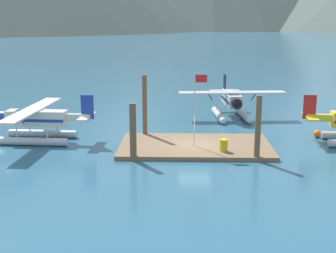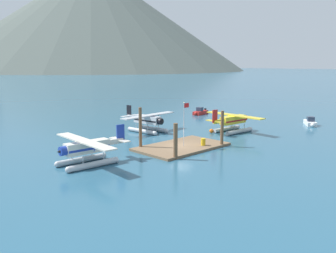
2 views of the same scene
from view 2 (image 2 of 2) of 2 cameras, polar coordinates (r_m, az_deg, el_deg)
ground_plane at (r=45.16m, az=2.19°, el=-3.42°), size 1200.00×1200.00×0.00m
dock_platform at (r=45.13m, az=2.19°, el=-3.23°), size 11.50×6.80×0.30m
piling_near_left at (r=39.43m, az=1.21°, el=-2.39°), size 0.47×0.47×4.05m
piling_near_right at (r=45.88m, az=8.62°, el=-0.36°), size 0.40×0.40×4.62m
piling_far_left at (r=44.14m, az=-4.43°, el=-0.30°), size 0.39×0.39×5.21m
flagpole at (r=44.17m, az=2.66°, el=1.28°), size 0.95×0.10×5.55m
fuel_drum at (r=45.27m, az=5.63°, el=-2.46°), size 0.62×0.62×0.88m
mooring_buoy at (r=54.94m, az=6.93°, el=-0.70°), size 0.63×0.63×0.63m
mountain_ridge_centre_peak at (r=538.34m, az=-11.90°, el=16.51°), size 424.26×424.26×144.72m
seaplane_silver_bow_right at (r=55.26m, az=-3.28°, el=0.74°), size 10.48×7.97×3.84m
seaplane_yellow_stbd_fwd at (r=55.90m, az=10.35°, el=0.70°), size 7.97×10.47×3.84m
seaplane_cream_port_fwd at (r=38.23m, az=-12.79°, el=-3.73°), size 7.98×10.46×3.84m
boat_red_open_east at (r=74.65m, az=5.14°, el=2.32°), size 4.81×2.43×1.50m
boat_white_open_se at (r=66.05m, az=21.76°, el=0.62°), size 4.30×3.64×1.50m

